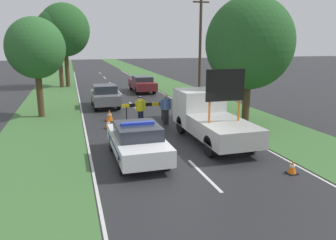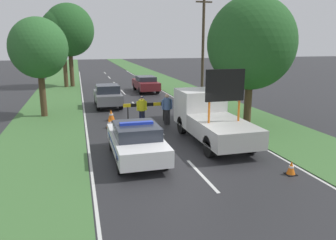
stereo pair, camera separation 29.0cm
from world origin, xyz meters
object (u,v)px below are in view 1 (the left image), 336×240
at_px(pedestrian_civilian, 166,107).
at_px(traffic_cone_near_truck, 292,167).
at_px(traffic_cone_centre_front, 108,124).
at_px(queued_car_wagon_maroon, 142,84).
at_px(road_barrier, 144,106).
at_px(roadside_tree_mid_left, 36,48).
at_px(police_officer, 141,108).
at_px(traffic_cone_near_police, 109,115).
at_px(roadside_tree_mid_right, 58,31).
at_px(work_truck, 209,116).
at_px(roadside_tree_near_right, 64,30).
at_px(police_car, 137,141).
at_px(roadside_tree_near_left, 249,43).
at_px(queued_car_suv_grey, 105,96).
at_px(utility_pole, 200,47).

bearing_deg(pedestrian_civilian, traffic_cone_near_truck, -79.45).
relative_size(traffic_cone_centre_front, queued_car_wagon_maroon, 0.12).
relative_size(road_barrier, roadside_tree_mid_left, 0.44).
height_order(police_officer, traffic_cone_near_police, police_officer).
relative_size(traffic_cone_centre_front, roadside_tree_mid_right, 0.07).
xyz_separation_m(work_truck, roadside_tree_near_right, (-6.45, 21.53, 4.58)).
xyz_separation_m(police_car, police_officer, (1.26, 5.36, 0.22)).
height_order(traffic_cone_centre_front, queued_car_wagon_maroon, queued_car_wagon_maroon).
distance_m(police_car, roadside_tree_mid_right, 23.76).
relative_size(road_barrier, queued_car_wagon_maroon, 0.56).
xyz_separation_m(work_truck, traffic_cone_centre_front, (-4.38, 3.33, -0.84)).
distance_m(road_barrier, queued_car_wagon_maroon, 11.92).
bearing_deg(traffic_cone_centre_front, queued_car_wagon_maroon, 70.04).
xyz_separation_m(police_officer, roadside_tree_mid_left, (-5.49, 3.71, 3.20)).
bearing_deg(traffic_cone_centre_front, police_car, -83.51).
bearing_deg(roadside_tree_mid_left, police_car, -65.01).
distance_m(work_truck, pedestrian_civilian, 3.53).
relative_size(work_truck, road_barrier, 2.20).
distance_m(queued_car_wagon_maroon, roadside_tree_near_right, 9.99).
height_order(queued_car_wagon_maroon, roadside_tree_mid_left, roadside_tree_mid_left).
relative_size(pedestrian_civilian, queued_car_wagon_maroon, 0.37).
distance_m(traffic_cone_near_police, traffic_cone_centre_front, 1.70).
relative_size(queued_car_wagon_maroon, roadside_tree_mid_right, 0.60).
bearing_deg(roadside_tree_near_left, roadside_tree_mid_right, 118.85).
xyz_separation_m(pedestrian_civilian, traffic_cone_near_truck, (2.30, -8.11, -0.77)).
relative_size(work_truck, roadside_tree_near_left, 0.83).
relative_size(queued_car_suv_grey, utility_pole, 0.49).
bearing_deg(traffic_cone_near_truck, queued_car_suv_grey, 109.41).
bearing_deg(roadside_tree_mid_left, roadside_tree_near_left, -23.40).
relative_size(traffic_cone_centre_front, roadside_tree_near_left, 0.08).
bearing_deg(roadside_tree_near_left, pedestrian_civilian, 168.54).
xyz_separation_m(traffic_cone_centre_front, traffic_cone_near_truck, (5.51, -8.11, -0.03)).
xyz_separation_m(queued_car_wagon_maroon, roadside_tree_mid_right, (-7.26, 5.37, 4.79)).
bearing_deg(work_truck, traffic_cone_near_police, -47.00).
distance_m(road_barrier, pedestrian_civilian, 1.38).
xyz_separation_m(road_barrier, traffic_cone_centre_front, (-2.20, -0.92, -0.64)).
bearing_deg(police_officer, roadside_tree_mid_right, -88.94).
bearing_deg(queued_car_suv_grey, traffic_cone_near_police, 87.10).
bearing_deg(traffic_cone_near_police, queued_car_wagon_maroon, 68.43).
bearing_deg(roadside_tree_mid_right, roadside_tree_mid_left, -93.95).
xyz_separation_m(work_truck, road_barrier, (-2.18, 4.25, -0.19)).
height_order(traffic_cone_centre_front, roadside_tree_near_right, roadside_tree_near_right).
bearing_deg(roadside_tree_mid_right, road_barrier, -74.02).
bearing_deg(roadside_tree_near_right, police_officer, -77.67).
bearing_deg(roadside_tree_near_left, roadside_tree_near_right, 117.12).
bearing_deg(traffic_cone_centre_front, queued_car_suv_grey, 85.49).
bearing_deg(road_barrier, police_officer, -117.04).
bearing_deg(police_car, police_officer, 77.03).
relative_size(road_barrier, roadside_tree_near_left, 0.38).
bearing_deg(queued_car_wagon_maroon, police_officer, 77.46).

